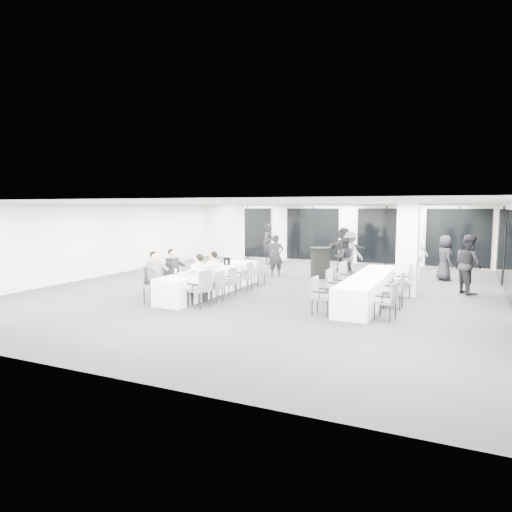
# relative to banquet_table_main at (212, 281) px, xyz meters

# --- Properties ---
(room) EXTENTS (14.04, 16.04, 2.84)m
(room) POSITION_rel_banquet_table_main_xyz_m (2.27, 2.21, 1.01)
(room) COLOR #25262B
(room) RESTS_ON ground
(column_left) EXTENTS (0.60, 0.60, 2.80)m
(column_left) POSITION_rel_banquet_table_main_xyz_m (-1.41, 4.29, 1.02)
(column_left) COLOR silver
(column_left) RESTS_ON floor
(column_right) EXTENTS (0.60, 0.60, 2.80)m
(column_right) POSITION_rel_banquet_table_main_xyz_m (5.59, 2.09, 1.02)
(column_right) COLOR silver
(column_right) RESTS_ON floor
(banquet_table_main) EXTENTS (0.90, 5.00, 0.75)m
(banquet_table_main) POSITION_rel_banquet_table_main_xyz_m (0.00, 0.00, 0.00)
(banquet_table_main) COLOR white
(banquet_table_main) RESTS_ON floor
(banquet_table_side) EXTENTS (0.90, 5.00, 0.75)m
(banquet_table_side) POSITION_rel_banquet_table_main_xyz_m (4.73, 0.62, 0.00)
(banquet_table_side) COLOR white
(banquet_table_side) RESTS_ON floor
(cocktail_table) EXTENTS (0.83, 0.83, 1.15)m
(cocktail_table) POSITION_rel_banquet_table_main_xyz_m (2.22, 4.30, 0.21)
(cocktail_table) COLOR black
(cocktail_table) RESTS_ON floor
(chair_main_left_near) EXTENTS (0.61, 0.65, 1.02)m
(chair_main_left_near) POSITION_rel_banquet_table_main_xyz_m (-0.84, -1.96, 0.21)
(chair_main_left_near) COLOR #595B61
(chair_main_left_near) RESTS_ON floor
(chair_main_left_second) EXTENTS (0.47, 0.52, 0.91)m
(chair_main_left_second) POSITION_rel_banquet_table_main_xyz_m (-0.83, -1.08, 0.14)
(chair_main_left_second) COLOR #595B61
(chair_main_left_second) RESTS_ON floor
(chair_main_left_mid) EXTENTS (0.58, 0.61, 0.96)m
(chair_main_left_mid) POSITION_rel_banquet_table_main_xyz_m (-0.83, -0.39, 0.17)
(chair_main_left_mid) COLOR #595B61
(chair_main_left_mid) RESTS_ON floor
(chair_main_left_fourth) EXTENTS (0.54, 0.59, 0.98)m
(chair_main_left_fourth) POSITION_rel_banquet_table_main_xyz_m (-0.84, 0.71, 0.18)
(chair_main_left_fourth) COLOR #595B61
(chair_main_left_fourth) RESTS_ON floor
(chair_main_left_far) EXTENTS (0.48, 0.53, 0.90)m
(chair_main_left_far) POSITION_rel_banquet_table_main_xyz_m (-0.83, 1.74, 0.14)
(chair_main_left_far) COLOR #595B61
(chair_main_left_far) RESTS_ON floor
(chair_main_right_near) EXTENTS (0.59, 0.63, 1.00)m
(chair_main_right_near) POSITION_rel_banquet_table_main_xyz_m (0.84, -1.99, 0.20)
(chair_main_right_near) COLOR #595B61
(chair_main_right_near) RESTS_ON floor
(chair_main_right_second) EXTENTS (0.45, 0.50, 0.87)m
(chair_main_right_second) POSITION_rel_banquet_table_main_xyz_m (0.83, -1.20, 0.12)
(chair_main_right_second) COLOR #595B61
(chair_main_right_second) RESTS_ON floor
(chair_main_right_mid) EXTENTS (0.45, 0.50, 0.86)m
(chair_main_right_mid) POSITION_rel_banquet_table_main_xyz_m (0.83, -0.44, 0.12)
(chair_main_right_mid) COLOR #595B61
(chair_main_right_mid) RESTS_ON floor
(chair_main_right_fourth) EXTENTS (0.51, 0.55, 0.92)m
(chair_main_right_fourth) POSITION_rel_banquet_table_main_xyz_m (0.83, 0.73, 0.15)
(chair_main_right_fourth) COLOR #595B61
(chair_main_right_fourth) RESTS_ON floor
(chair_main_right_far) EXTENTS (0.56, 0.60, 0.96)m
(chair_main_right_far) POSITION_rel_banquet_table_main_xyz_m (0.83, 1.65, 0.17)
(chair_main_right_far) COLOR #595B61
(chair_main_right_far) RESTS_ON floor
(chair_side_left_near) EXTENTS (0.50, 0.55, 0.93)m
(chair_side_left_near) POSITION_rel_banquet_table_main_xyz_m (3.90, -1.41, 0.16)
(chair_side_left_near) COLOR #595B61
(chair_side_left_near) RESTS_ON floor
(chair_side_left_mid) EXTENTS (0.50, 0.55, 0.96)m
(chair_side_left_mid) POSITION_rel_banquet_table_main_xyz_m (3.90, -0.03, 0.17)
(chair_side_left_mid) COLOR #595B61
(chair_side_left_mid) RESTS_ON floor
(chair_side_left_far) EXTENTS (0.59, 0.62, 0.99)m
(chair_side_left_far) POSITION_rel_banquet_table_main_xyz_m (3.90, 1.50, 0.19)
(chair_side_left_far) COLOR #595B61
(chair_side_left_far) RESTS_ON floor
(chair_side_right_near) EXTENTS (0.53, 0.56, 0.89)m
(chair_side_right_near) POSITION_rel_banquet_table_main_xyz_m (5.56, -1.26, 0.14)
(chair_side_right_near) COLOR #595B61
(chair_side_right_near) RESTS_ON floor
(chair_side_right_mid) EXTENTS (0.50, 0.56, 0.97)m
(chair_side_right_mid) POSITION_rel_banquet_table_main_xyz_m (5.57, 0.06, 0.18)
(chair_side_right_mid) COLOR #595B61
(chair_side_right_mid) RESTS_ON floor
(chair_side_right_far) EXTENTS (0.61, 0.64, 1.00)m
(chair_side_right_far) POSITION_rel_banquet_table_main_xyz_m (5.57, 1.75, 0.20)
(chair_side_right_far) COLOR #595B61
(chair_side_right_far) RESTS_ON floor
(seated_guest_a) EXTENTS (0.50, 0.38, 1.44)m
(seated_guest_a) POSITION_rel_banquet_table_main_xyz_m (-0.67, -1.94, 0.44)
(seated_guest_a) COLOR #54565C
(seated_guest_a) RESTS_ON floor
(seated_guest_b) EXTENTS (0.50, 0.38, 1.44)m
(seated_guest_b) POSITION_rel_banquet_table_main_xyz_m (-0.67, -1.08, 0.44)
(seated_guest_b) COLOR black
(seated_guest_b) RESTS_ON floor
(seated_guest_c) EXTENTS (0.50, 0.38, 1.44)m
(seated_guest_c) POSITION_rel_banquet_table_main_xyz_m (0.67, -1.98, 0.44)
(seated_guest_c) COLOR white
(seated_guest_c) RESTS_ON floor
(seated_guest_d) EXTENTS (0.50, 0.38, 1.44)m
(seated_guest_d) POSITION_rel_banquet_table_main_xyz_m (0.67, -1.20, 0.44)
(seated_guest_d) COLOR white
(seated_guest_d) RESTS_ON floor
(standing_guest_a) EXTENTS (0.85, 0.82, 1.81)m
(standing_guest_a) POSITION_rel_banquet_table_main_xyz_m (0.56, 3.96, 0.53)
(standing_guest_a) COLOR black
(standing_guest_a) RESTS_ON floor
(standing_guest_b) EXTENTS (0.97, 0.83, 1.72)m
(standing_guest_b) POSITION_rel_banquet_table_main_xyz_m (3.08, 4.54, 0.49)
(standing_guest_b) COLOR black
(standing_guest_b) RESTS_ON floor
(standing_guest_c) EXTENTS (1.36, 0.98, 1.90)m
(standing_guest_c) POSITION_rel_banquet_table_main_xyz_m (2.92, 6.18, 0.57)
(standing_guest_c) COLOR #54565C
(standing_guest_c) RESTS_ON floor
(standing_guest_d) EXTENTS (1.26, 1.18, 1.89)m
(standing_guest_d) POSITION_rel_banquet_table_main_xyz_m (5.50, 5.85, 0.57)
(standing_guest_d) COLOR white
(standing_guest_d) RESTS_ON floor
(standing_guest_e) EXTENTS (0.89, 1.05, 1.86)m
(standing_guest_e) POSITION_rel_banquet_table_main_xyz_m (6.51, 5.54, 0.56)
(standing_guest_e) COLOR black
(standing_guest_e) RESTS_ON floor
(standing_guest_f) EXTENTS (2.03, 1.14, 2.09)m
(standing_guest_f) POSITION_rel_banquet_table_main_xyz_m (2.62, 6.30, 0.67)
(standing_guest_f) COLOR black
(standing_guest_f) RESTS_ON floor
(standing_guest_g) EXTENTS (1.00, 0.94, 2.15)m
(standing_guest_g) POSITION_rel_banquet_table_main_xyz_m (-1.13, 7.09, 0.70)
(standing_guest_g) COLOR black
(standing_guest_g) RESTS_ON floor
(standing_guest_h) EXTENTS (1.04, 1.18, 2.08)m
(standing_guest_h) POSITION_rel_banquet_table_main_xyz_m (7.29, 3.09, 0.67)
(standing_guest_h) COLOR black
(standing_guest_h) RESTS_ON floor
(ice_bucket_near) EXTENTS (0.23, 0.23, 0.26)m
(ice_bucket_near) POSITION_rel_banquet_table_main_xyz_m (0.08, -0.84, 0.51)
(ice_bucket_near) COLOR black
(ice_bucket_near) RESTS_ON banquet_table_main
(ice_bucket_far) EXTENTS (0.22, 0.22, 0.26)m
(ice_bucket_far) POSITION_rel_banquet_table_main_xyz_m (-0.04, 1.06, 0.50)
(ice_bucket_far) COLOR black
(ice_bucket_far) RESTS_ON banquet_table_main
(water_bottle_a) EXTENTS (0.07, 0.07, 0.23)m
(water_bottle_a) POSITION_rel_banquet_table_main_xyz_m (-0.10, -1.83, 0.49)
(water_bottle_a) COLOR silver
(water_bottle_a) RESTS_ON banquet_table_main
(water_bottle_b) EXTENTS (0.07, 0.07, 0.22)m
(water_bottle_b) POSITION_rel_banquet_table_main_xyz_m (0.23, 0.52, 0.48)
(water_bottle_b) COLOR silver
(water_bottle_b) RESTS_ON banquet_table_main
(water_bottle_c) EXTENTS (0.07, 0.07, 0.21)m
(water_bottle_c) POSITION_rel_banquet_table_main_xyz_m (0.06, 1.90, 0.48)
(water_bottle_c) COLOR silver
(water_bottle_c) RESTS_ON banquet_table_main
(plate_a) EXTENTS (0.22, 0.22, 0.03)m
(plate_a) POSITION_rel_banquet_table_main_xyz_m (-0.02, -1.69, 0.39)
(plate_a) COLOR white
(plate_a) RESTS_ON banquet_table_main
(plate_b) EXTENTS (0.20, 0.20, 0.03)m
(plate_b) POSITION_rel_banquet_table_main_xyz_m (0.14, -1.56, 0.39)
(plate_b) COLOR white
(plate_b) RESTS_ON banquet_table_main
(plate_c) EXTENTS (0.21, 0.21, 0.03)m
(plate_c) POSITION_rel_banquet_table_main_xyz_m (0.05, -0.45, 0.39)
(plate_c) COLOR white
(plate_c) RESTS_ON banquet_table_main
(wine_glass) EXTENTS (0.08, 0.08, 0.21)m
(wine_glass) POSITION_rel_banquet_table_main_xyz_m (0.27, -2.16, 0.53)
(wine_glass) COLOR silver
(wine_glass) RESTS_ON banquet_table_main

